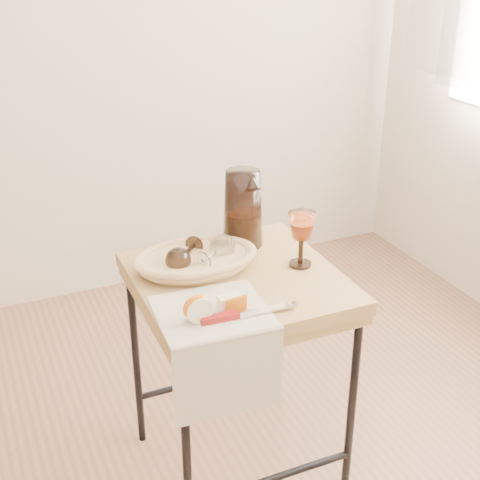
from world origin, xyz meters
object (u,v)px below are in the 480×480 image
tea_towel (212,312)px  goblet_lying_a (185,254)px  goblet_lying_b (214,253)px  side_table (237,378)px  apple_half (197,307)px  wine_goblet (301,239)px  table_knife (245,312)px  pitcher (243,208)px  bread_basket (196,262)px

tea_towel → goblet_lying_a: size_ratio=2.36×
goblet_lying_b → side_table: bearing=-91.2°
side_table → apple_half: (-0.19, -0.18, 0.40)m
side_table → goblet_lying_b: goblet_lying_b is taller
wine_goblet → table_knife: (-0.26, -0.19, -0.07)m
pitcher → apple_half: bearing=-120.1°
bread_basket → goblet_lying_b: (0.05, -0.02, 0.03)m
side_table → bread_basket: bearing=137.1°
goblet_lying_a → wine_goblet: bearing=115.5°
tea_towel → goblet_lying_a: (0.02, 0.25, 0.05)m
tea_towel → apple_half: 0.06m
side_table → apple_half: size_ratio=9.66×
tea_towel → side_table: bearing=52.8°
side_table → wine_goblet: size_ratio=4.29×
bread_basket → table_knife: size_ratio=1.26×
side_table → goblet_lying_b: size_ratio=5.69×
goblet_lying_b → apple_half: size_ratio=1.70×
wine_goblet → bread_basket: bearing=160.3°
bread_basket → goblet_lying_a: 0.04m
bread_basket → wine_goblet: 0.31m
side_table → goblet_lying_b: (-0.04, 0.07, 0.41)m
goblet_lying_b → pitcher: pitcher is taller
table_knife → pitcher: bearing=70.7°
tea_towel → wine_goblet: 0.37m
apple_half → tea_towel: bearing=22.2°
bread_basket → table_knife: bread_basket is taller
goblet_lying_b → apple_half: (-0.14, -0.24, -0.01)m
goblet_lying_b → wine_goblet: wine_goblet is taller
side_table → pitcher: size_ratio=2.57×
goblet_lying_a → goblet_lying_b: (0.07, -0.03, 0.00)m
tea_towel → pitcher: size_ratio=1.02×
apple_half → wine_goblet: bearing=21.7°
wine_goblet → goblet_lying_a: bearing=159.7°
side_table → goblet_lying_a: size_ratio=5.97×
pitcher → apple_half: 0.47m
goblet_lying_a → apple_half: goblet_lying_a is taller
goblet_lying_a → table_knife: size_ratio=0.47×
tea_towel → pitcher: (0.24, 0.34, 0.12)m
apple_half → pitcher: bearing=50.2°
tea_towel → table_knife: table_knife is taller
side_table → apple_half: 0.47m
goblet_lying_b → bread_basket: bearing=123.2°
goblet_lying_a → table_knife: goblet_lying_a is taller
tea_towel → apple_half: (-0.05, -0.02, 0.04)m
side_table → table_knife: bearing=-108.5°
goblet_lying_a → pitcher: bearing=156.7°
table_knife → side_table: bearing=75.6°
side_table → apple_half: bearing=-136.5°
tea_towel → goblet_lying_b: (0.10, 0.22, 0.05)m
table_knife → wine_goblet: bearing=40.4°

